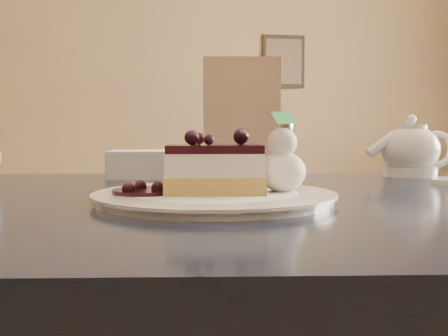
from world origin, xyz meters
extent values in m
cube|color=#9F8854|center=(0.00, 5.00, 1.50)|extent=(8.00, 0.02, 3.00)
cube|color=black|center=(1.80, 4.97, 1.60)|extent=(0.45, 0.03, 0.55)
cube|color=black|center=(0.24, 0.01, 0.78)|extent=(1.39, 1.03, 0.04)
cylinder|color=white|center=(0.24, -0.04, 0.80)|extent=(0.31, 0.31, 0.01)
cube|color=#D8B654|center=(0.24, -0.04, 0.82)|extent=(0.14, 0.11, 0.02)
cube|color=white|center=(0.24, -0.04, 0.85)|extent=(0.14, 0.11, 0.03)
cube|color=black|center=(0.24, -0.04, 0.87)|extent=(0.14, 0.10, 0.01)
ellipsoid|color=white|center=(0.33, -0.05, 0.84)|extent=(0.06, 0.06, 0.05)
cylinder|color=black|center=(0.15, -0.04, 0.81)|extent=(0.09, 0.09, 0.01)
ellipsoid|color=white|center=(0.70, 0.29, 0.85)|extent=(0.12, 0.12, 0.10)
cylinder|color=white|center=(0.70, 0.29, 0.90)|extent=(0.06, 0.06, 0.01)
cylinder|color=white|center=(0.62, 0.29, 0.85)|extent=(0.06, 0.02, 0.05)
cube|color=beige|center=(0.35, 0.30, 0.92)|extent=(0.15, 0.05, 0.23)
cylinder|color=white|center=(0.43, 0.33, 0.84)|extent=(0.06, 0.06, 0.09)
cylinder|color=silver|center=(0.43, 0.33, 0.90)|extent=(0.06, 0.06, 0.03)
cube|color=white|center=(0.16, 0.36, 0.83)|extent=(0.15, 0.15, 0.05)
camera|label=1|loc=(0.12, -0.77, 0.90)|focal=45.00mm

